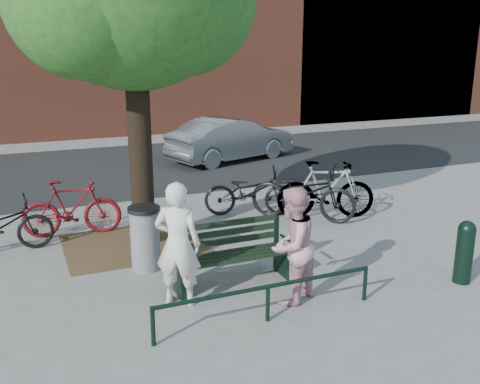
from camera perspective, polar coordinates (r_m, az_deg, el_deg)
name	(u,v)px	position (r m, az deg, el deg)	size (l,w,h in m)	color
ground	(232,284)	(8.09, -0.83, -9.78)	(90.00, 90.00, 0.00)	gray
dirt_pit	(134,244)	(9.77, -11.25, -5.47)	(2.40, 2.00, 0.02)	brown
road	(121,168)	(15.90, -12.53, 2.53)	(40.00, 7.00, 0.01)	black
park_bench	(230,252)	(7.97, -1.06, -6.44)	(1.74, 0.54, 0.97)	black
guard_railing	(268,292)	(6.93, 2.99, -10.62)	(3.06, 0.06, 0.51)	black
person_left	(178,244)	(7.24, -6.66, -5.54)	(0.63, 0.41, 1.73)	silver
person_right	(292,246)	(7.30, 5.53, -5.73)	(0.79, 0.62, 1.63)	#D08F9D
bollard	(465,250)	(8.62, 22.85, -5.70)	(0.26, 0.26, 0.96)	black
litter_bin	(145,238)	(8.55, -10.09, -4.84)	(0.50, 0.50, 1.03)	gray
bicycle_b	(72,208)	(10.36, -17.51, -1.63)	(0.50, 1.79, 1.07)	#580C10
bicycle_c	(250,192)	(11.11, 1.08, 0.03)	(0.66, 1.90, 1.00)	black
bicycle_d	(326,190)	(11.03, 9.14, 0.25)	(0.56, 1.99, 1.20)	gray
bicycle_e	(303,193)	(10.87, 6.73, -0.06)	(0.75, 2.16, 1.13)	black
parked_car	(231,139)	(16.45, -0.96, 5.67)	(1.42, 4.06, 1.34)	gray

